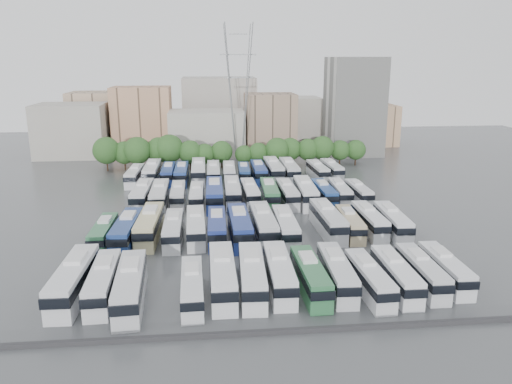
{
  "coord_description": "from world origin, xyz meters",
  "views": [
    {
      "loc": [
        -6.46,
        -75.51,
        25.87
      ],
      "look_at": [
        2.13,
        8.56,
        3.0
      ],
      "focal_mm": 35.0,
      "sensor_mm": 36.0,
      "label": 1
    }
  ],
  "objects": [
    {
      "name": "bus_r3_s3",
      "position": [
        -11.76,
        29.29,
        1.89
      ],
      "size": [
        2.81,
        12.27,
        3.84
      ],
      "rotation": [
        0.0,
        0.0,
        -0.01
      ],
      "color": "navy",
      "rests_on": "ground"
    },
    {
      "name": "bus_r0_s0",
      "position": [
        -21.44,
        -22.9,
        2.07
      ],
      "size": [
        3.23,
        13.47,
        4.21
      ],
      "rotation": [
        0.0,
        0.0,
        -0.02
      ],
      "color": "silver",
      "rests_on": "ground"
    },
    {
      "name": "bus_r3_s4",
      "position": [
        -8.13,
        30.79,
        2.09
      ],
      "size": [
        2.97,
        13.6,
        4.27
      ],
      "rotation": [
        0.0,
        0.0,
        -0.0
      ],
      "color": "silver",
      "rests_on": "ground"
    },
    {
      "name": "bus_r1_s13",
      "position": [
        21.38,
        -6.31,
        1.88
      ],
      "size": [
        3.28,
        12.33,
        3.83
      ],
      "rotation": [
        0.0,
        0.0,
        -0.05
      ],
      "color": "silver",
      "rests_on": "ground"
    },
    {
      "name": "bus_r2_s2",
      "position": [
        -14.9,
        11.63,
        2.0
      ],
      "size": [
        2.91,
        13.0,
        4.07
      ],
      "rotation": [
        0.0,
        0.0,
        0.01
      ],
      "color": "silver",
      "rests_on": "ground"
    },
    {
      "name": "bus_r3_s0",
      "position": [
        -21.54,
        29.0,
        1.79
      ],
      "size": [
        3.06,
        11.7,
        3.64
      ],
      "rotation": [
        0.0,
        0.0,
        -0.05
      ],
      "color": "silver",
      "rests_on": "ground"
    },
    {
      "name": "bus_r2_s1",
      "position": [
        -18.05,
        12.63,
        1.98
      ],
      "size": [
        3.19,
        12.92,
        4.03
      ],
      "rotation": [
        0.0,
        0.0,
        -0.03
      ],
      "color": "silver",
      "rests_on": "ground"
    },
    {
      "name": "bus_r1_s1",
      "position": [
        -18.0,
        -6.72,
        1.97
      ],
      "size": [
        3.44,
        12.91,
        4.01
      ],
      "rotation": [
        0.0,
        0.0,
        -0.05
      ],
      "color": "navy",
      "rests_on": "ground"
    },
    {
      "name": "bus_r0_s1",
      "position": [
        -18.14,
        -23.42,
        1.87
      ],
      "size": [
        3.06,
        12.25,
        3.82
      ],
      "rotation": [
        0.0,
        0.0,
        0.03
      ],
      "color": "silver",
      "rests_on": "ground"
    },
    {
      "name": "bus_r0_s8",
      "position": [
        4.99,
        -24.16,
        1.83
      ],
      "size": [
        2.76,
        11.92,
        3.73
      ],
      "rotation": [
        0.0,
        0.0,
        0.01
      ],
      "color": "#2E6C40",
      "rests_on": "ground"
    },
    {
      "name": "bus_r1_s5",
      "position": [
        -5.13,
        -6.32,
        1.86
      ],
      "size": [
        2.88,
        12.11,
        3.78
      ],
      "rotation": [
        0.0,
        0.0,
        -0.02
      ],
      "color": "navy",
      "rests_on": "ground"
    },
    {
      "name": "bus_r0_s7",
      "position": [
        1.59,
        -23.05,
        1.92
      ],
      "size": [
        3.03,
        12.52,
        3.91
      ],
      "rotation": [
        0.0,
        0.0,
        -0.02
      ],
      "color": "silver",
      "rests_on": "ground"
    },
    {
      "name": "bus_r0_s6",
      "position": [
        -1.59,
        -23.49,
        1.97
      ],
      "size": [
        3.34,
        12.91,
        4.02
      ],
      "rotation": [
        0.0,
        0.0,
        -0.04
      ],
      "color": "silver",
      "rests_on": "ground"
    },
    {
      "name": "bus_r2_s3",
      "position": [
        -11.69,
        12.58,
        1.76
      ],
      "size": [
        2.62,
        11.47,
        3.59
      ],
      "rotation": [
        0.0,
        0.0,
        0.01
      ],
      "color": "silver",
      "rests_on": "ground"
    },
    {
      "name": "bus_r1_s6",
      "position": [
        -1.8,
        -6.64,
        2.03
      ],
      "size": [
        3.08,
        13.2,
        4.13
      ],
      "rotation": [
        0.0,
        0.0,
        0.02
      ],
      "color": "navy",
      "rests_on": "ground"
    },
    {
      "name": "bus_r3_s9",
      "position": [
        8.25,
        30.48,
        2.1
      ],
      "size": [
        3.13,
        13.64,
        4.27
      ],
      "rotation": [
        0.0,
        0.0,
        0.01
      ],
      "color": "silver",
      "rests_on": "ground"
    },
    {
      "name": "bus_r2_s12",
      "position": [
        18.1,
        11.75,
        1.76
      ],
      "size": [
        2.99,
        11.5,
        3.58
      ],
      "rotation": [
        0.0,
        0.0,
        -0.04
      ],
      "color": "silver",
      "rests_on": "ground"
    },
    {
      "name": "bus_r1_s3",
      "position": [
        -11.45,
        -6.42,
        1.81
      ],
      "size": [
        2.58,
        11.73,
        3.68
      ],
      "rotation": [
        0.0,
        0.0,
        -0.0
      ],
      "color": "silver",
      "rests_on": "ground"
    },
    {
      "name": "bus_r0_s11",
      "position": [
        14.88,
        -24.7,
        1.79
      ],
      "size": [
        2.76,
        11.68,
        3.65
      ],
      "rotation": [
        0.0,
        0.0,
        -0.02
      ],
      "color": "white",
      "rests_on": "ground"
    },
    {
      "name": "bus_r2_s4",
      "position": [
        -8.31,
        11.8,
        1.73
      ],
      "size": [
        2.62,
        11.24,
        3.51
      ],
      "rotation": [
        0.0,
        0.0,
        -0.02
      ],
      "color": "silver",
      "rests_on": "ground"
    },
    {
      "name": "bus_r1_s11",
      "position": [
        14.84,
        -6.09,
        1.71
      ],
      "size": [
        2.96,
        11.2,
        3.48
      ],
      "rotation": [
        0.0,
        0.0,
        -0.05
      ],
      "color": "tan",
      "rests_on": "ground"
    },
    {
      "name": "parapet",
      "position": [
        0.0,
        -33.0,
        0.25
      ],
      "size": [
        56.0,
        0.5,
        0.5
      ],
      "primitive_type": "cube",
      "color": "#2D2D30",
      "rests_on": "ground"
    },
    {
      "name": "bus_r2_s13",
      "position": [
        21.57,
        11.34,
        1.68
      ],
      "size": [
        2.57,
        10.93,
        3.42
      ],
      "rotation": [
        0.0,
        0.0,
        0.02
      ],
      "color": "silver",
      "rests_on": "ground"
    },
    {
      "name": "bus_r2_s8",
      "position": [
        4.92,
        11.47,
        1.93
      ],
      "size": [
        3.21,
        12.63,
        3.93
      ],
      "rotation": [
        0.0,
        0.0,
        -0.04
      ],
      "color": "#307041",
      "rests_on": "ground"
    },
    {
      "name": "bus_r1_s4",
      "position": [
        -8.21,
        -5.69,
        1.88
      ],
      "size": [
        2.94,
        12.26,
        3.83
      ],
      "rotation": [
        0.0,
        0.0,
        0.02
      ],
      "color": "silver",
      "rests_on": "ground"
    },
    {
      "name": "electricity_pylon",
      "position": [
        2.0,
        50.0,
        18.66
      ],
      "size": [
        9.0,
        6.91,
        33.83
      ],
      "color": "slate",
      "rests_on": "ground"
    },
    {
      "name": "bus_r3_s13",
      "position": [
        21.39,
        30.83,
        1.77
      ],
      "size": [
        2.98,
        11.56,
        3.6
      ],
      "rotation": [
        0.0,
        0.0,
        0.04
      ],
      "color": "silver",
      "rests_on": "ground"
    },
    {
      "name": "bus_r3_s5",
      "position": [
        -4.94,
        29.35,
        1.92
      ],
      "size": [
        2.89,
        12.5,
        3.91
      ],
      "rotation": [
        0.0,
        0.0,
        -0.01
      ],
      "color": "silver",
      "rests_on": "ground"
    },
    {
      "name": "city_buildings",
      "position": [
        -7.46,
        71.86,
        7.87
      ],
      "size": [
        102.0,
        35.0,
        20.0
      ],
      "color": "#9E998E",
      "rests_on": "ground"
    },
    {
      "name": "bus_r2_s10",
      "position": [
        11.48,
        10.88,
        2.07
      ],
      "size": [
        3.54,
        13.59,
        4.23
      ],
      "rotation": [
        0.0,
        0.0,
        -0.05
      ],
      "color": "silver",
      "rests_on": "ground"
    },
    {
      "name": "bus_r0_s13",
      "position": [
        21.38,
        -23.5,
        1.72
      ],
      "size": [
        2.71,
        11.24,
        3.51
      ],
      "rotation": [
        0.0,
        0.0,
        -0.02
      ],
      "color": "silver",
      "rests_on": "ground"
    },
    {
      "name": "bus_r1_s12",
      "position": [
        18.12,
        -5.32,
        1.83
      ],
      "size": [
        2.6,
        11.86,
        3.72
      ],
      "rotation": [
        0.0,
        0.0,
        -0.0
      ],
      "color": "silver",
      "rests_on": "ground"
    },
    {
      "name": "bus_r0_s10",
      "position": [
        11.51,
        -25.31,
        1.76
      ],
      "size": [
        2.79,
        11.49,
        3.59
      ],
      "rotation": [
        0.0,
        0.0,
        0.03
      ],
      "color": "silver",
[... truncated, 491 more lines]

